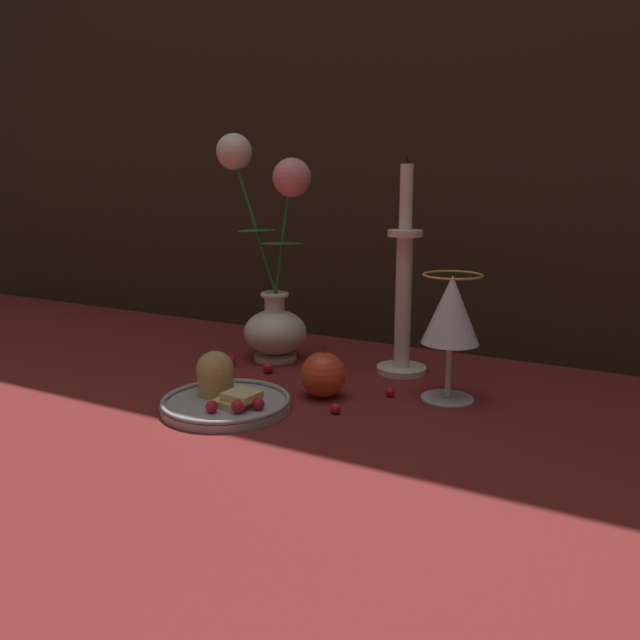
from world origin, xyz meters
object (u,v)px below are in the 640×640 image
object	(u,v)px
vase	(272,280)
plate_with_pastries	(223,394)
apple_beside_vase	(323,375)
wine_glass	(451,314)
candlestick	(403,297)

from	to	relation	value
vase	plate_with_pastries	size ratio (longest dim) A/B	2.18
vase	apple_beside_vase	xyz separation A→B (m)	(0.17, -0.13, -0.11)
vase	wine_glass	bearing A→B (deg)	-9.66
plate_with_pastries	vase	bearing A→B (deg)	107.19
plate_with_pastries	candlestick	xyz separation A→B (m)	(0.15, 0.26, 0.10)
wine_glass	vase	bearing A→B (deg)	170.34
plate_with_pastries	candlestick	world-z (taller)	candlestick
wine_glass	apple_beside_vase	size ratio (longest dim) A/B	2.30
vase	candlestick	world-z (taller)	vase
candlestick	vase	bearing A→B (deg)	-172.04
plate_with_pastries	wine_glass	world-z (taller)	wine_glass
vase	apple_beside_vase	distance (m)	0.24
wine_glass	apple_beside_vase	world-z (taller)	wine_glass
vase	apple_beside_vase	world-z (taller)	vase
candlestick	apple_beside_vase	distance (m)	0.19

